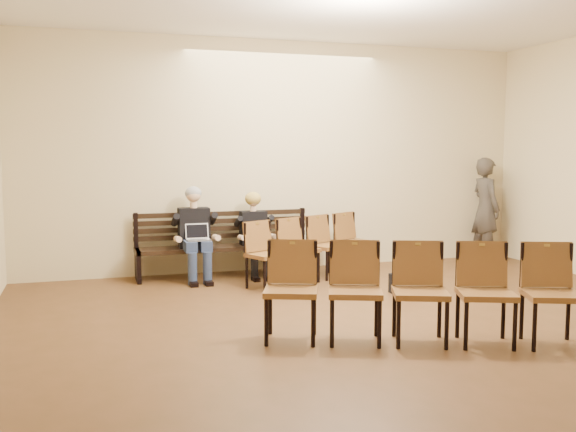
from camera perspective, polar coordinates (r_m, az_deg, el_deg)
name	(u,v)px	position (r m, az deg, el deg)	size (l,w,h in m)	color
ground	(460,374)	(5.67, 15.07, -13.39)	(10.00, 10.00, 0.00)	brown
room_walls	(420,74)	(6.07, 11.64, 12.26)	(8.02, 10.01, 3.51)	beige
bench	(226,261)	(9.48, -5.57, -3.98)	(2.60, 0.90, 0.45)	black
seated_man	(195,234)	(9.21, -8.26, -1.64)	(0.54, 0.75, 1.30)	black
seated_woman	(255,239)	(9.41, -2.95, -2.05)	(0.47, 0.65, 1.09)	black
laptop	(199,242)	(9.04, -7.94, -2.29)	(0.33, 0.26, 0.24)	#BBBBC0
water_bottle	(265,240)	(9.17, -2.06, -2.10)	(0.07, 0.07, 0.24)	silver
bag	(405,284)	(8.47, 10.33, -5.92)	(0.35, 0.24, 0.25)	black
passerby	(486,201)	(11.28, 17.17, 1.28)	(0.72, 0.47, 1.97)	#3D3731
chair_row_front	(314,248)	(9.13, 2.28, -2.89)	(2.20, 0.49, 0.90)	brown
chair_row_back	(420,293)	(6.30, 11.67, -6.74)	(2.99, 0.53, 0.97)	brown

